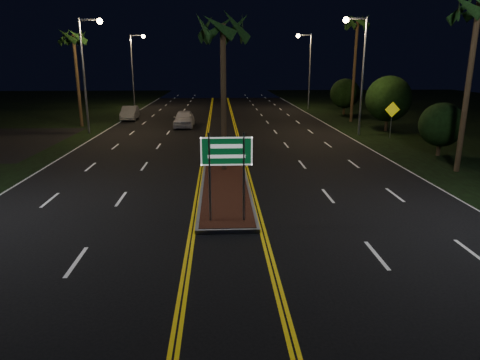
{
  "coord_description": "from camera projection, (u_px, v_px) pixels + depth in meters",
  "views": [
    {
      "loc": [
        -0.25,
        -11.71,
        5.66
      ],
      "look_at": [
        0.42,
        1.93,
        1.9
      ],
      "focal_mm": 32.0,
      "sensor_mm": 36.0,
      "label": 1
    }
  ],
  "objects": [
    {
      "name": "car_near",
      "position": [
        184.0,
        117.0,
        38.6
      ],
      "size": [
        2.29,
        5.26,
        1.75
      ],
      "primitive_type": "imported",
      "rotation": [
        0.0,
        0.0,
        0.01
      ],
      "color": "white",
      "rests_on": "ground"
    },
    {
      "name": "palm_left_far",
      "position": [
        73.0,
        38.0,
        37.09
      ],
      "size": [
        2.4,
        2.4,
        8.8
      ],
      "color": "#382819",
      "rests_on": "ground"
    },
    {
      "name": "shrub_far",
      "position": [
        345.0,
        93.0,
        47.49
      ],
      "size": [
        3.24,
        3.24,
        3.96
      ],
      "color": "#382819",
      "rests_on": "ground"
    },
    {
      "name": "highway_sign",
      "position": [
        227.0,
        160.0,
        14.85
      ],
      "size": [
        1.8,
        0.08,
        3.2
      ],
      "color": "gray",
      "rests_on": "ground"
    },
    {
      "name": "ground",
      "position": [
        229.0,
        258.0,
        12.79
      ],
      "size": [
        120.0,
        120.0,
        0.0
      ],
      "primitive_type": "plane",
      "color": "black",
      "rests_on": "ground"
    },
    {
      "name": "warning_sign",
      "position": [
        392.0,
        114.0,
        32.71
      ],
      "size": [
        1.16,
        0.09,
        2.77
      ],
      "rotation": [
        0.0,
        0.0,
        0.03
      ],
      "color": "gray",
      "rests_on": "ground"
    },
    {
      "name": "car_far",
      "position": [
        130.0,
        112.0,
        43.55
      ],
      "size": [
        2.29,
        4.89,
        1.6
      ],
      "primitive_type": "imported",
      "rotation": [
        0.0,
        0.0,
        0.05
      ],
      "color": "#A4A8AD",
      "rests_on": "ground"
    },
    {
      "name": "streetlight_right_mid",
      "position": [
        359.0,
        63.0,
        32.98
      ],
      "size": [
        1.91,
        0.44,
        9.0
      ],
      "color": "gray",
      "rests_on": "ground"
    },
    {
      "name": "shrub_near",
      "position": [
        441.0,
        125.0,
        26.4
      ],
      "size": [
        2.7,
        2.7,
        3.3
      ],
      "color": "#382819",
      "rests_on": "ground"
    },
    {
      "name": "palm_right_near",
      "position": [
        479.0,
        8.0,
        20.83
      ],
      "size": [
        2.4,
        2.4,
        9.3
      ],
      "color": "#382819",
      "rests_on": "ground"
    },
    {
      "name": "shrub_mid",
      "position": [
        388.0,
        99.0,
        35.84
      ],
      "size": [
        3.78,
        3.78,
        4.62
      ],
      "color": "#382819",
      "rests_on": "ground"
    },
    {
      "name": "palm_right_far",
      "position": [
        358.0,
        24.0,
        39.86
      ],
      "size": [
        2.4,
        2.4,
        10.3
      ],
      "color": "#382819",
      "rests_on": "ground"
    },
    {
      "name": "streetlight_left_mid",
      "position": [
        88.0,
        63.0,
        33.9
      ],
      "size": [
        1.91,
        0.44,
        9.0
      ],
      "color": "gray",
      "rests_on": "ground"
    },
    {
      "name": "median_island",
      "position": [
        225.0,
        189.0,
        19.51
      ],
      "size": [
        2.25,
        10.25,
        0.17
      ],
      "color": "gray",
      "rests_on": "ground"
    },
    {
      "name": "palm_median",
      "position": [
        223.0,
        28.0,
        20.97
      ],
      "size": [
        2.4,
        2.4,
        8.3
      ],
      "color": "#382819",
      "rests_on": "ground"
    },
    {
      "name": "streetlight_right_far",
      "position": [
        307.0,
        62.0,
        52.24
      ],
      "size": [
        1.91,
        0.44,
        9.0
      ],
      "color": "gray",
      "rests_on": "ground"
    },
    {
      "name": "streetlight_left_far",
      "position": [
        135.0,
        62.0,
        53.15
      ],
      "size": [
        1.91,
        0.44,
        9.0
      ],
      "color": "gray",
      "rests_on": "ground"
    }
  ]
}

